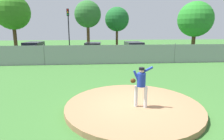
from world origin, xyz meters
TOP-DOWN VIEW (x-y plane):
  - ground_plane at (0.00, 6.00)m, footprint 80.00×80.00m
  - asphalt_strip at (0.00, 14.50)m, footprint 44.00×7.00m
  - pitchers_mound at (0.00, 0.00)m, footprint 5.38×5.38m
  - pitcher_youth at (0.21, -0.29)m, footprint 0.82×0.32m
  - baseball at (0.56, 0.39)m, footprint 0.07×0.07m
  - chainlink_fence at (0.00, 10.00)m, footprint 29.28×0.07m
  - parked_car_navy at (-8.00, 14.45)m, footprint 2.11×4.38m
  - parked_car_champagne at (-1.65, 14.52)m, footprint 2.15×4.29m
  - parked_car_white at (2.91, 14.37)m, footprint 2.18×4.71m
  - traffic_cone_orange at (-5.16, 17.28)m, footprint 0.40×0.40m
  - traffic_light_near at (-4.80, 19.03)m, footprint 0.28×0.46m
  - tree_tall_centre at (-13.12, 22.94)m, footprint 4.95×4.95m
  - tree_slender_far at (-2.38, 22.30)m, footprint 3.86×3.86m
  - tree_leaning_west at (2.05, 23.53)m, footprint 3.70×3.70m
  - tree_bushy_near at (14.17, 22.61)m, footprint 5.41×5.41m

SIDE VIEW (x-z plane):
  - ground_plane at x=0.00m, z-range 0.00..0.00m
  - asphalt_strip at x=0.00m, z-range 0.00..0.01m
  - pitchers_mound at x=0.00m, z-range 0.00..0.21m
  - baseball at x=0.56m, z-range 0.21..0.28m
  - traffic_cone_orange at x=-5.16m, z-range -0.01..0.54m
  - parked_car_champagne at x=-1.65m, z-range -0.03..1.56m
  - parked_car_white at x=2.91m, z-range -0.03..1.62m
  - parked_car_navy at x=-8.00m, z-range -0.04..1.66m
  - chainlink_fence at x=0.00m, z-range -0.05..1.76m
  - pitcher_youth at x=0.21m, z-range 0.36..1.97m
  - traffic_light_near at x=-4.80m, z-range 0.97..6.54m
  - tree_leaning_west at x=2.05m, z-range 1.30..7.64m
  - tree_bushy_near at x=14.17m, z-range 0.88..8.08m
  - tree_slender_far at x=-2.38m, z-range 1.56..8.63m
  - tree_tall_centre at x=-13.12m, z-range 1.43..9.29m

